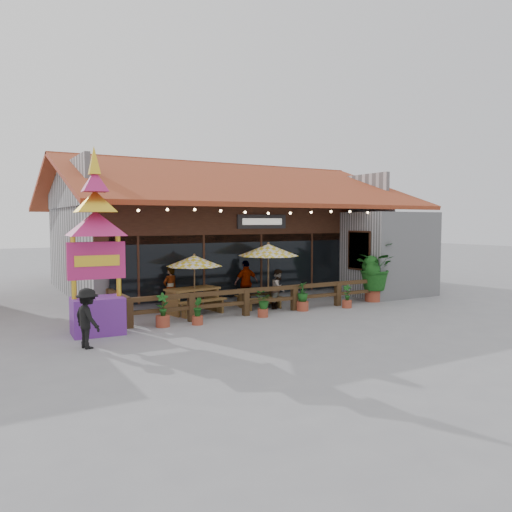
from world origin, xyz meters
TOP-DOWN VIEW (x-y plane):
  - ground at (0.00, 0.00)m, footprint 100.00×100.00m
  - restaurant_building at (0.26, 6.61)m, footprint 15.50×14.73m
  - patio_railing at (-2.25, -0.27)m, footprint 10.00×2.60m
  - umbrella_left at (-3.82, 0.83)m, footprint 2.48×2.48m
  - umbrella_right at (-0.90, 0.64)m, footprint 2.63×2.63m
  - picnic_table_left at (-3.88, 0.86)m, footprint 2.11×1.91m
  - picnic_table_right at (-1.29, 0.68)m, footprint 1.56×1.38m
  - thai_sign_tower at (-7.50, -0.82)m, footprint 2.21×2.21m
  - tropical_plant at (3.39, -0.40)m, footprint 2.15×2.22m
  - diner_a at (-4.45, 1.53)m, footprint 0.69×0.56m
  - diner_b at (-0.79, 0.10)m, footprint 0.90×0.86m
  - diner_c at (-1.44, 1.38)m, footprint 1.02×0.45m
  - pedestrian at (-8.08, -2.32)m, footprint 0.82×1.11m
  - planter_a at (-5.57, -0.81)m, footprint 0.43×0.43m
  - planter_b at (-4.53, -1.06)m, footprint 0.34×0.37m
  - planter_c at (-2.13, -1.02)m, footprint 0.69×0.67m
  - planter_d at (-0.29, -0.72)m, footprint 0.55×0.55m
  - planter_e at (1.49, -1.04)m, footprint 0.36×0.37m

SIDE VIEW (x-z plane):
  - ground at x=0.00m, z-range 0.00..0.00m
  - planter_e at x=1.49m, z-range -0.07..0.80m
  - planter_b at x=-4.53m, z-range -0.04..0.80m
  - planter_a at x=-5.57m, z-range -0.08..0.96m
  - picnic_table_right at x=-1.29m, z-range 0.12..0.83m
  - planter_c at x=-2.13m, z-range 0.05..0.92m
  - planter_d at x=-0.29m, z-range -0.02..1.02m
  - picnic_table_left at x=-3.88m, z-range 0.15..1.04m
  - patio_railing at x=-2.25m, z-range 0.15..1.07m
  - diner_b at x=-0.79m, z-range 0.00..1.45m
  - pedestrian at x=-8.08m, z-range 0.00..1.54m
  - diner_a at x=-4.45m, z-range 0.00..1.62m
  - diner_c at x=-1.44m, z-range 0.00..1.73m
  - tropical_plant at x=3.39m, z-range 0.17..2.51m
  - umbrella_left at x=-3.82m, z-range 0.78..2.87m
  - umbrella_right at x=-0.90m, z-range 0.91..3.35m
  - restaurant_building at x=0.26m, z-range -0.84..5.25m
  - thai_sign_tower at x=-7.50m, z-range 0.16..5.87m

